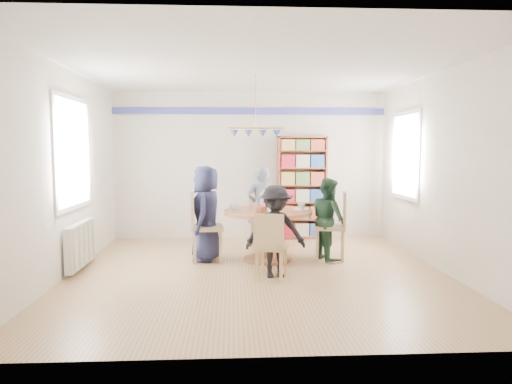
{
  "coord_description": "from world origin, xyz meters",
  "views": [
    {
      "loc": [
        -0.33,
        -5.98,
        1.65
      ],
      "look_at": [
        0.0,
        0.4,
        1.05
      ],
      "focal_mm": 32.0,
      "sensor_mm": 36.0,
      "label": 1
    }
  ],
  "objects": [
    {
      "name": "bookshelf",
      "position": [
        0.95,
        2.34,
        0.93
      ],
      "size": [
        0.9,
        0.27,
        1.89
      ],
      "color": "brown",
      "rests_on": "ground"
    },
    {
      "name": "tableware",
      "position": [
        0.17,
        0.71,
        0.82
      ],
      "size": [
        1.2,
        1.2,
        0.32
      ],
      "color": "white",
      "rests_on": "dining_table"
    },
    {
      "name": "person_right",
      "position": [
        1.1,
        0.71,
        0.61
      ],
      "size": [
        0.61,
        0.7,
        1.23
      ],
      "primitive_type": "imported",
      "rotation": [
        0.0,
        0.0,
        1.84
      ],
      "color": "#1B3623",
      "rests_on": "ground"
    },
    {
      "name": "chair_left",
      "position": [
        -0.8,
        0.7,
        0.58
      ],
      "size": [
        0.51,
        0.51,
        1.05
      ],
      "color": "tan",
      "rests_on": "ground"
    },
    {
      "name": "dining_table",
      "position": [
        0.19,
        0.69,
        0.56
      ],
      "size": [
        1.3,
        1.3,
        0.75
      ],
      "color": "brown",
      "rests_on": "ground"
    },
    {
      "name": "person_near",
      "position": [
        0.22,
        -0.21,
        0.6
      ],
      "size": [
        0.8,
        0.5,
        1.19
      ],
      "primitive_type": "imported",
      "rotation": [
        0.0,
        0.0,
        0.08
      ],
      "color": "black",
      "rests_on": "ground"
    },
    {
      "name": "chair_near",
      "position": [
        0.14,
        -0.35,
        0.47
      ],
      "size": [
        0.47,
        0.47,
        0.86
      ],
      "color": "tan",
      "rests_on": "ground"
    },
    {
      "name": "ground",
      "position": [
        0.0,
        0.0,
        0.0
      ],
      "size": [
        5.0,
        5.0,
        0.0
      ],
      "primitive_type": "plane",
      "color": "tan"
    },
    {
      "name": "room_shell",
      "position": [
        -0.26,
        0.87,
        1.65
      ],
      "size": [
        5.0,
        5.0,
        5.0
      ],
      "color": "white",
      "rests_on": "ground"
    },
    {
      "name": "chair_far",
      "position": [
        0.16,
        1.75,
        0.49
      ],
      "size": [
        0.41,
        0.41,
        0.89
      ],
      "color": "tan",
      "rests_on": "ground"
    },
    {
      "name": "person_left",
      "position": [
        -0.72,
        0.74,
        0.7
      ],
      "size": [
        0.52,
        0.73,
        1.41
      ],
      "primitive_type": "imported",
      "rotation": [
        0.0,
        0.0,
        -1.69
      ],
      "color": "#191C38",
      "rests_on": "ground"
    },
    {
      "name": "person_far",
      "position": [
        0.15,
        1.58,
        0.68
      ],
      "size": [
        0.57,
        0.45,
        1.36
      ],
      "primitive_type": "imported",
      "rotation": [
        0.0,
        0.0,
        3.41
      ],
      "color": "gray",
      "rests_on": "ground"
    },
    {
      "name": "chair_right",
      "position": [
        1.22,
        0.7,
        0.57
      ],
      "size": [
        0.55,
        0.55,
        1.03
      ],
      "color": "tan",
      "rests_on": "ground"
    },
    {
      "name": "radiator",
      "position": [
        -2.42,
        0.3,
        0.35
      ],
      "size": [
        0.12,
        1.0,
        0.6
      ],
      "color": "silver",
      "rests_on": "ground"
    }
  ]
}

